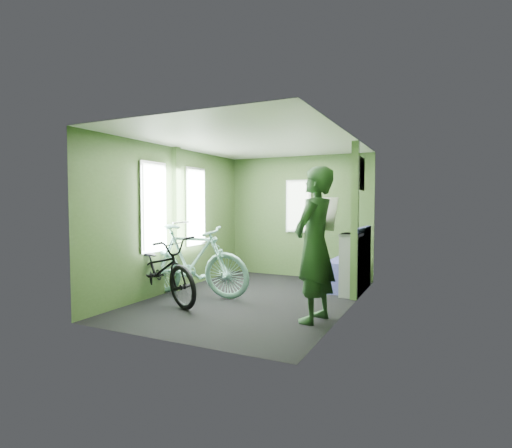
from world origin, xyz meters
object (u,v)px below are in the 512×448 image
at_px(bicycle_black, 161,302).
at_px(bench_seat, 350,271).
at_px(passenger, 315,244).
at_px(waste_box, 351,265).
at_px(bicycle_mint, 192,297).

height_order(bicycle_black, bench_seat, bench_seat).
bearing_deg(passenger, waste_box, -174.80).
relative_size(bicycle_black, passenger, 0.97).
distance_m(passenger, waste_box, 1.56).
relative_size(passenger, bench_seat, 1.79).
distance_m(bicycle_black, bicycle_mint, 0.49).
height_order(bicycle_mint, waste_box, waste_box).
bearing_deg(passenger, bicycle_mint, -91.15).
xyz_separation_m(passenger, bench_seat, (0.00, 1.92, -0.62)).
distance_m(bicycle_mint, waste_box, 2.45).
height_order(bicycle_mint, passenger, passenger).
relative_size(bicycle_mint, waste_box, 1.93).
height_order(bicycle_black, bicycle_mint, bicycle_mint).
distance_m(bicycle_mint, passenger, 2.25).
bearing_deg(bench_seat, passenger, -89.22).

